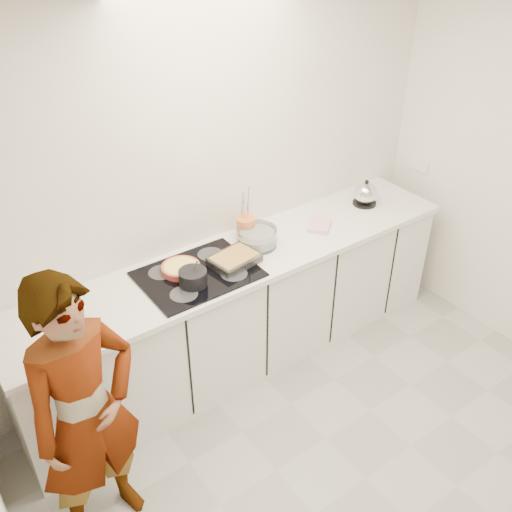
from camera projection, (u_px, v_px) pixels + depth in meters
floor at (365, 478)px, 3.40m from camera, size 3.60×3.20×0.00m
ceiling at (444, 13)px, 1.98m from camera, size 3.60×3.20×0.00m
wall_back at (214, 185)px, 3.78m from camera, size 3.60×0.00×2.60m
base_cabinets at (243, 312)px, 4.03m from camera, size 3.20×0.58×0.87m
countertop at (242, 258)px, 3.78m from camera, size 3.24×0.64×0.04m
hob at (198, 274)px, 3.58m from camera, size 0.72×0.54×0.01m
tart_dish at (181, 268)px, 3.59m from camera, size 0.27×0.27×0.04m
saucepan at (193, 278)px, 3.46m from camera, size 0.21×0.21×0.17m
baking_dish at (234, 259)px, 3.66m from camera, size 0.33×0.27×0.06m
mixing_bowl at (257, 238)px, 3.85m from camera, size 0.28×0.28×0.13m
tea_towel at (319, 226)px, 4.07m from camera, size 0.25×0.24×0.03m
kettle at (365, 194)px, 4.33m from camera, size 0.23×0.23×0.20m
utensil_crock at (246, 228)px, 3.91m from camera, size 0.16×0.16×0.16m
cook at (87, 416)px, 2.77m from camera, size 0.67×0.51×1.63m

